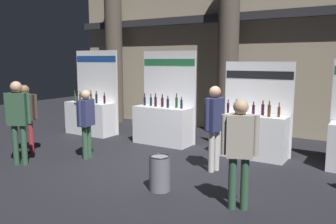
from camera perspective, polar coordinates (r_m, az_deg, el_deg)
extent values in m
plane|color=black|center=(7.37, -2.10, -9.31)|extent=(24.92, 24.92, 0.00)
cube|color=tan|center=(11.28, 11.62, 13.35)|extent=(12.46, 0.25, 6.46)
cube|color=#2D2D33|center=(11.03, 11.10, 15.17)|extent=(12.46, 0.20, 0.24)
cylinder|color=#51473D|center=(12.76, -8.94, 10.30)|extent=(0.62, 0.62, 5.33)
cylinder|color=#51473D|center=(10.47, 9.92, 10.67)|extent=(0.62, 0.62, 5.33)
cube|color=white|center=(10.85, -12.73, -1.01)|extent=(1.56, 0.60, 0.99)
cube|color=white|center=(11.00, -11.63, 3.27)|extent=(1.64, 0.04, 2.55)
cube|color=navy|center=(10.94, -11.88, 8.60)|extent=(1.59, 0.01, 0.18)
cylinder|color=#19381E|center=(11.16, -15.12, 2.34)|extent=(0.06, 0.06, 0.24)
cylinder|color=#19381E|center=(11.15, -15.15, 3.13)|extent=(0.03, 0.03, 0.07)
cylinder|color=red|center=(11.14, -15.16, 3.36)|extent=(0.03, 0.03, 0.02)
cylinder|color=#472D14|center=(10.99, -14.30, 2.29)|extent=(0.07, 0.07, 0.24)
cylinder|color=#472D14|center=(10.98, -14.33, 3.10)|extent=(0.03, 0.03, 0.07)
cylinder|color=black|center=(10.97, -14.34, 3.32)|extent=(0.03, 0.03, 0.02)
cylinder|color=#19381E|center=(10.89, -13.09, 2.30)|extent=(0.07, 0.07, 0.25)
cylinder|color=#19381E|center=(10.88, -13.12, 3.17)|extent=(0.03, 0.03, 0.08)
cylinder|color=red|center=(10.87, -13.12, 3.42)|extent=(0.03, 0.03, 0.02)
cylinder|color=#472D14|center=(10.66, -12.60, 2.24)|extent=(0.06, 0.06, 0.27)
cylinder|color=#472D14|center=(10.64, -12.63, 3.20)|extent=(0.03, 0.03, 0.08)
cylinder|color=black|center=(10.64, -12.64, 3.47)|extent=(0.03, 0.03, 0.02)
cylinder|color=black|center=(10.49, -11.73, 2.17)|extent=(0.07, 0.07, 0.27)
cylinder|color=black|center=(10.47, -11.76, 3.12)|extent=(0.03, 0.03, 0.08)
cylinder|color=red|center=(10.47, -11.77, 3.39)|extent=(0.03, 0.03, 0.02)
cylinder|color=black|center=(10.39, -10.45, 2.04)|extent=(0.06, 0.06, 0.23)
cylinder|color=black|center=(10.38, -10.48, 2.89)|extent=(0.03, 0.03, 0.08)
cylinder|color=red|center=(10.37, -10.48, 3.16)|extent=(0.03, 0.03, 0.02)
cube|color=silver|center=(10.79, -14.18, 1.57)|extent=(0.30, 0.37, 0.02)
cube|color=white|center=(9.34, -0.95, -2.25)|extent=(1.57, 0.60, 1.02)
cube|color=white|center=(9.51, 0.15, 2.51)|extent=(1.64, 0.04, 2.51)
cube|color=#1E6638|center=(9.44, 0.08, 8.23)|extent=(1.60, 0.01, 0.18)
cylinder|color=black|center=(9.60, -3.87, 1.79)|extent=(0.06, 0.06, 0.23)
cylinder|color=black|center=(9.58, -3.88, 2.73)|extent=(0.03, 0.03, 0.09)
cylinder|color=black|center=(9.57, -3.88, 3.04)|extent=(0.03, 0.03, 0.02)
cylinder|color=black|center=(9.48, -2.83, 1.73)|extent=(0.06, 0.06, 0.23)
cylinder|color=black|center=(9.46, -2.84, 2.67)|extent=(0.03, 0.03, 0.08)
cylinder|color=red|center=(9.46, -2.84, 2.97)|extent=(0.03, 0.03, 0.02)
cylinder|color=black|center=(9.35, -2.06, 1.70)|extent=(0.07, 0.07, 0.26)
cylinder|color=black|center=(9.33, -2.07, 2.74)|extent=(0.03, 0.03, 0.08)
cylinder|color=red|center=(9.32, -2.07, 3.06)|extent=(0.03, 0.03, 0.02)
cylinder|color=black|center=(9.27, -0.95, 1.62)|extent=(0.07, 0.07, 0.25)
cylinder|color=black|center=(9.25, -0.95, 2.62)|extent=(0.03, 0.03, 0.08)
cylinder|color=red|center=(9.24, -0.95, 2.92)|extent=(0.03, 0.03, 0.02)
cylinder|color=black|center=(9.11, -0.03, 1.47)|extent=(0.07, 0.07, 0.24)
cylinder|color=black|center=(9.09, -0.03, 2.43)|extent=(0.03, 0.03, 0.07)
cylinder|color=gold|center=(9.08, -0.03, 2.70)|extent=(0.03, 0.03, 0.02)
cylinder|color=#19381E|center=(9.08, 1.42, 1.56)|extent=(0.07, 0.07, 0.27)
cylinder|color=#19381E|center=(9.06, 1.42, 2.70)|extent=(0.03, 0.03, 0.09)
cylinder|color=black|center=(9.06, 1.42, 3.03)|extent=(0.03, 0.03, 0.02)
cylinder|color=black|center=(8.95, 2.24, 1.30)|extent=(0.06, 0.06, 0.23)
cylinder|color=black|center=(8.94, 2.24, 2.25)|extent=(0.03, 0.03, 0.07)
cylinder|color=gold|center=(8.93, 2.24, 2.53)|extent=(0.03, 0.03, 0.02)
cube|color=white|center=(8.31, 13.71, -3.89)|extent=(1.57, 0.60, 1.01)
cube|color=white|center=(8.52, 14.57, 0.55)|extent=(1.65, 0.04, 2.23)
cube|color=black|center=(8.43, 14.73, 5.96)|extent=(1.60, 0.01, 0.18)
cylinder|color=black|center=(8.38, 9.89, 0.67)|extent=(0.06, 0.06, 0.23)
cylinder|color=black|center=(8.36, 9.92, 1.70)|extent=(0.03, 0.03, 0.07)
cylinder|color=black|center=(8.36, 9.92, 2.00)|extent=(0.03, 0.03, 0.02)
cylinder|color=black|center=(8.30, 11.22, 0.65)|extent=(0.07, 0.07, 0.26)
cylinder|color=black|center=(8.28, 11.25, 1.76)|extent=(0.03, 0.03, 0.06)
cylinder|color=black|center=(8.28, 11.26, 2.03)|extent=(0.03, 0.03, 0.02)
cylinder|color=#19381E|center=(8.21, 12.53, 0.41)|extent=(0.07, 0.07, 0.23)
cylinder|color=#19381E|center=(8.19, 12.57, 1.45)|extent=(0.03, 0.03, 0.07)
cylinder|color=red|center=(8.18, 12.58, 1.76)|extent=(0.03, 0.03, 0.02)
cylinder|color=black|center=(8.26, 13.93, 0.37)|extent=(0.07, 0.07, 0.22)
cylinder|color=black|center=(8.24, 13.97, 1.35)|extent=(0.03, 0.03, 0.06)
cylinder|color=red|center=(8.23, 13.98, 1.62)|extent=(0.03, 0.03, 0.02)
cylinder|color=black|center=(8.21, 15.38, 0.37)|extent=(0.07, 0.07, 0.25)
cylinder|color=black|center=(8.19, 15.43, 1.49)|extent=(0.03, 0.03, 0.07)
cylinder|color=red|center=(8.18, 15.44, 1.80)|extent=(0.03, 0.03, 0.02)
cylinder|color=#472D14|center=(8.00, 16.37, 0.18)|extent=(0.07, 0.07, 0.27)
cylinder|color=#472D14|center=(7.97, 16.42, 1.43)|extent=(0.03, 0.03, 0.08)
cylinder|color=gold|center=(7.97, 16.44, 1.79)|extent=(0.03, 0.03, 0.02)
cylinder|color=#472D14|center=(8.05, 17.85, 0.01)|extent=(0.06, 0.06, 0.22)
cylinder|color=#472D14|center=(8.03, 17.90, 1.07)|extent=(0.03, 0.03, 0.08)
cylinder|color=black|center=(8.02, 17.91, 1.41)|extent=(0.03, 0.03, 0.02)
cylinder|color=slate|center=(6.11, -1.36, -10.14)|extent=(0.37, 0.37, 0.61)
torus|color=black|center=(6.02, -1.38, -7.29)|extent=(0.36, 0.36, 0.02)
cylinder|color=#33563D|center=(5.46, 10.58, -11.46)|extent=(0.12, 0.12, 0.82)
cylinder|color=#33563D|center=(5.46, 12.53, -11.49)|extent=(0.12, 0.12, 0.82)
cube|color=#ADA393|center=(5.25, 11.79, -3.93)|extent=(0.44, 0.34, 0.65)
sphere|color=tan|center=(5.18, 11.94, 0.85)|extent=(0.23, 0.23, 0.23)
cylinder|color=#ADA393|center=(5.25, 9.19, -3.70)|extent=(0.08, 0.08, 0.62)
cylinder|color=#ADA393|center=(5.27, 14.40, -3.82)|extent=(0.08, 0.08, 0.62)
cylinder|color=#33563D|center=(8.30, -12.96, -4.73)|extent=(0.12, 0.12, 0.77)
cylinder|color=#33563D|center=(8.17, -13.56, -4.96)|extent=(0.12, 0.12, 0.77)
cube|color=navy|center=(8.11, -13.42, -0.11)|extent=(0.31, 0.43, 0.61)
sphere|color=tan|center=(8.06, -13.52, 2.81)|extent=(0.21, 0.21, 0.21)
cylinder|color=navy|center=(8.31, -12.52, 0.23)|extent=(0.08, 0.08, 0.58)
cylinder|color=navy|center=(7.91, -14.38, -0.25)|extent=(0.08, 0.08, 0.58)
cylinder|color=maroon|center=(9.14, -21.70, -3.78)|extent=(0.12, 0.12, 0.81)
cylinder|color=maroon|center=(9.21, -22.76, -3.75)|extent=(0.12, 0.12, 0.81)
cube|color=#47382D|center=(9.06, -22.49, 0.70)|extent=(0.49, 0.44, 0.64)
sphere|color=#8C6647|center=(9.01, -22.65, 3.45)|extent=(0.22, 0.22, 0.22)
cylinder|color=#47382D|center=(8.96, -20.99, 0.81)|extent=(0.08, 0.08, 0.61)
cylinder|color=#47382D|center=(9.16, -23.97, 0.80)|extent=(0.08, 0.08, 0.61)
cylinder|color=#33563D|center=(8.14, -22.69, -5.05)|extent=(0.12, 0.12, 0.88)
cylinder|color=#33563D|center=(8.21, -23.88, -5.01)|extent=(0.12, 0.12, 0.88)
cube|color=#33563D|center=(8.03, -23.62, 0.44)|extent=(0.45, 0.38, 0.70)
sphere|color=tan|center=(7.99, -23.83, 3.81)|extent=(0.24, 0.24, 0.24)
cylinder|color=#33563D|center=(7.94, -22.03, 0.57)|extent=(0.08, 0.08, 0.66)
cylinder|color=#33563D|center=(8.13, -25.18, 0.56)|extent=(0.08, 0.08, 0.66)
cylinder|color=silver|center=(7.22, 8.01, -6.28)|extent=(0.12, 0.12, 0.85)
cylinder|color=silver|center=(7.10, 7.17, -6.52)|extent=(0.12, 0.12, 0.85)
cube|color=navy|center=(7.00, 7.72, -0.40)|extent=(0.32, 0.41, 0.67)
sphere|color=tan|center=(6.95, 7.79, 3.33)|extent=(0.23, 0.23, 0.23)
cylinder|color=navy|center=(7.17, 8.87, -0.07)|extent=(0.08, 0.08, 0.64)
cylinder|color=navy|center=(6.83, 6.52, -0.46)|extent=(0.08, 0.08, 0.64)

